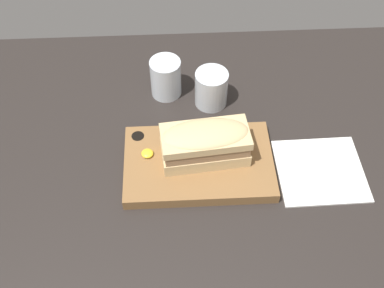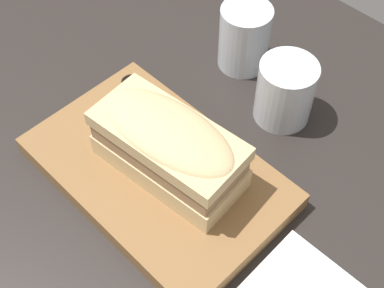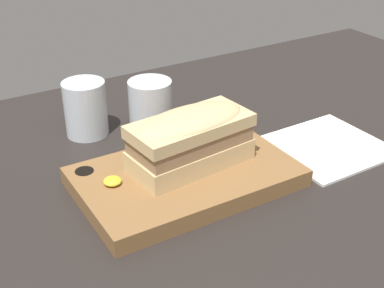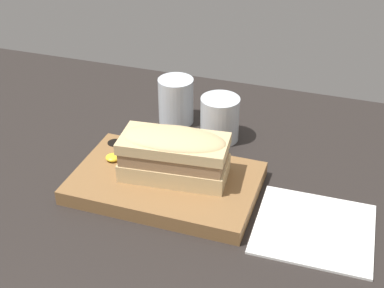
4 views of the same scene
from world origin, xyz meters
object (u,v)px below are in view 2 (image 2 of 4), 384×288
water_glass (244,41)px  wine_glass (285,94)px  sandwich (169,145)px  serving_board (157,172)px

water_glass → wine_glass: bearing=-19.7°
water_glass → wine_glass: size_ratio=1.08×
sandwich → water_glass: bearing=109.5°
serving_board → wine_glass: bearing=77.8°
sandwich → water_glass: 22.45cm
water_glass → wine_glass: (10.01, -3.59, -0.19)cm
serving_board → water_glass: 22.79cm
sandwich → wine_glass: sandwich is taller
wine_glass → serving_board: bearing=-102.2°
sandwich → water_glass: sandwich is taller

